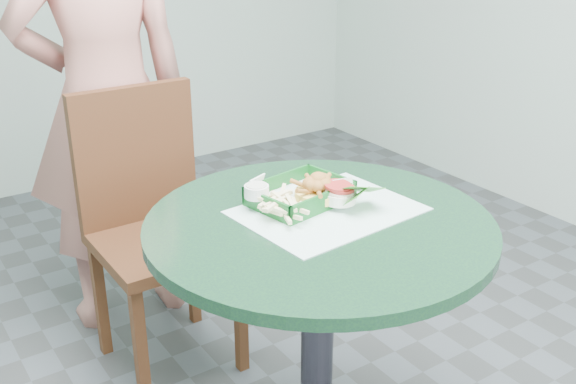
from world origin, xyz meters
TOP-DOWN VIEW (x-y plane):
  - cafe_table at (0.00, 0.00)m, footprint 0.83×0.83m
  - dining_chair at (-0.11, 0.76)m, footprint 0.41×0.41m
  - diner_person at (-0.12, 1.07)m, footprint 0.72×0.51m
  - placemat at (0.05, 0.03)m, footprint 0.44×0.34m
  - food_basket at (0.02, 0.11)m, footprint 0.23×0.17m
  - crab_sandwich at (0.05, 0.07)m, footprint 0.11×0.11m
  - fries_pile at (-0.07, 0.08)m, footprint 0.15×0.15m
  - sauce_ramekin at (-0.09, 0.15)m, footprint 0.06×0.06m
  - garnish_cup at (0.07, 0.01)m, footprint 0.12×0.12m

SIDE VIEW (x-z plane):
  - dining_chair at x=-0.11m, z-range 0.07..1.00m
  - cafe_table at x=0.00m, z-range 0.21..0.96m
  - placemat at x=0.05m, z-range 0.75..0.75m
  - food_basket at x=0.02m, z-range 0.74..0.79m
  - fries_pile at x=-0.07m, z-range 0.77..0.81m
  - garnish_cup at x=0.07m, z-range 0.77..0.81m
  - crab_sandwich at x=0.05m, z-range 0.76..0.84m
  - sauce_ramekin at x=-0.09m, z-range 0.78..0.82m
  - diner_person at x=-0.12m, z-range 0.00..1.87m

